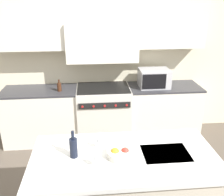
{
  "coord_description": "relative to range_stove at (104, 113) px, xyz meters",
  "views": [
    {
      "loc": [
        -0.21,
        -2.16,
        2.3
      ],
      "look_at": [
        0.04,
        0.6,
        1.19
      ],
      "focal_mm": 40.0,
      "sensor_mm": 36.0,
      "label": 1
    }
  ],
  "objects": [
    {
      "name": "fruit_bowl",
      "position": [
        0.04,
        -1.95,
        0.51
      ],
      "size": [
        0.24,
        0.24,
        0.1
      ],
      "color": "silver",
      "rests_on": "kitchen_island"
    },
    {
      "name": "range_stove",
      "position": [
        0.0,
        0.0,
        0.0
      ],
      "size": [
        0.88,
        0.7,
        0.94
      ],
      "color": "beige",
      "rests_on": "ground_plane"
    },
    {
      "name": "back_counter",
      "position": [
        0.0,
        0.02,
        -0.01
      ],
      "size": [
        3.3,
        0.62,
        0.92
      ],
      "color": "silver",
      "rests_on": "ground_plane"
    },
    {
      "name": "wine_glass_near",
      "position": [
        -0.18,
        -2.08,
        0.6
      ],
      "size": [
        0.07,
        0.07,
        0.19
      ],
      "color": "white",
      "rests_on": "kitchen_island"
    },
    {
      "name": "wine_bottle",
      "position": [
        -0.38,
        -1.91,
        0.57
      ],
      "size": [
        0.07,
        0.07,
        0.27
      ],
      "color": "black",
      "rests_on": "kitchen_island"
    },
    {
      "name": "back_cabinetry",
      "position": [
        0.0,
        0.27,
        1.12
      ],
      "size": [
        10.0,
        0.46,
        2.7
      ],
      "color": "beige",
      "rests_on": "ground_plane"
    },
    {
      "name": "kitchen_island",
      "position": [
        0.09,
        -1.93,
        0.0
      ],
      "size": [
        1.74,
        0.87,
        0.94
      ],
      "color": "beige",
      "rests_on": "ground_plane"
    },
    {
      "name": "wine_glass_far",
      "position": [
        -0.14,
        -1.8,
        0.6
      ],
      "size": [
        0.07,
        0.07,
        0.19
      ],
      "color": "white",
      "rests_on": "kitchen_island"
    },
    {
      "name": "microwave",
      "position": [
        0.85,
        0.02,
        0.6
      ],
      "size": [
        0.49,
        0.38,
        0.3
      ],
      "color": "#B7B7BC",
      "rests_on": "back_counter"
    },
    {
      "name": "oil_bottle_on_counter",
      "position": [
        -0.71,
        -0.05,
        0.52
      ],
      "size": [
        0.07,
        0.07,
        0.19
      ],
      "color": "#422314",
      "rests_on": "back_counter"
    }
  ]
}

